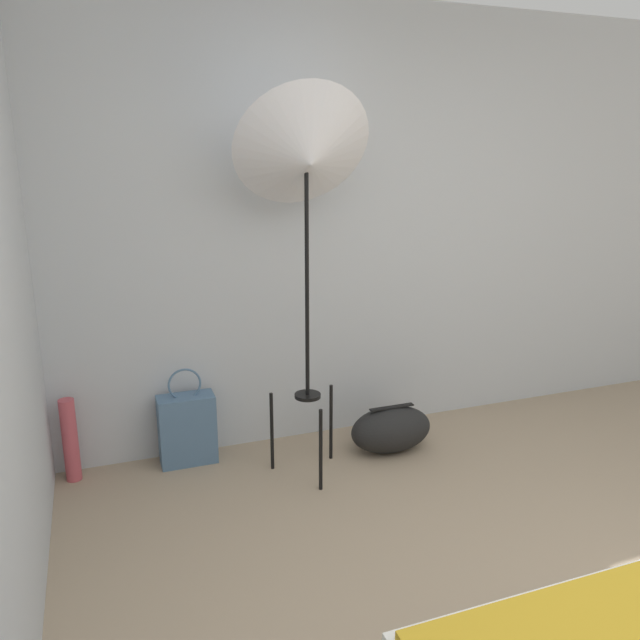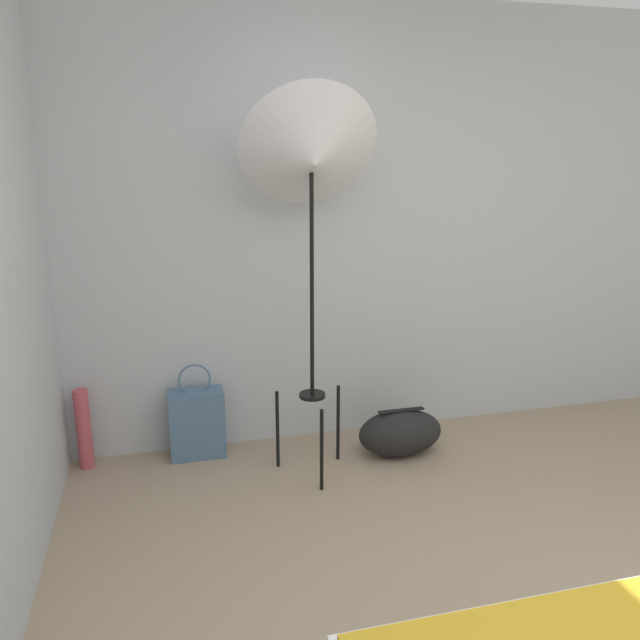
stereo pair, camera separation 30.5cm
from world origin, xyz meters
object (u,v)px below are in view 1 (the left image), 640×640
(photo_umbrella, at_px, (306,159))
(paper_roll, at_px, (70,440))
(tote_bag, at_px, (187,428))
(duffel_bag, at_px, (391,429))

(photo_umbrella, relative_size, paper_roll, 4.41)
(photo_umbrella, height_order, tote_bag, photo_umbrella)
(photo_umbrella, xyz_separation_m, paper_roll, (-1.24, 0.37, -1.48))
(tote_bag, distance_m, duffel_bag, 1.20)
(duffel_bag, relative_size, paper_roll, 1.08)
(photo_umbrella, relative_size, tote_bag, 3.61)
(photo_umbrella, bearing_deg, duffel_bag, 7.03)
(photo_umbrella, bearing_deg, tote_bag, 150.25)
(photo_umbrella, xyz_separation_m, tote_bag, (-0.61, 0.35, -1.50))
(duffel_bag, distance_m, paper_roll, 1.82)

